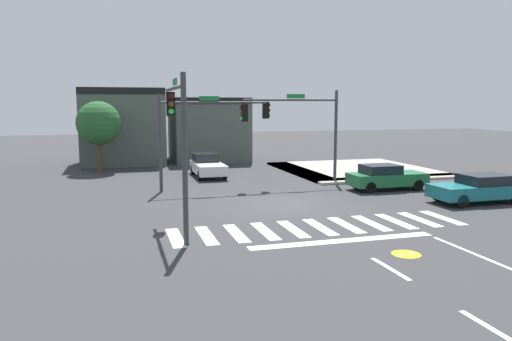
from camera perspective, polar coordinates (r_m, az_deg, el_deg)
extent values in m
plane|color=#353538|center=(23.08, 3.00, -3.95)|extent=(120.00, 120.00, 0.00)
cube|color=silver|center=(17.58, -9.39, -7.75)|extent=(0.47, 2.63, 0.01)
cube|color=silver|center=(17.74, -5.82, -7.55)|extent=(0.47, 2.63, 0.01)
cube|color=silver|center=(17.96, -2.32, -7.32)|extent=(0.47, 2.63, 0.01)
cube|color=silver|center=(18.24, 1.07, -7.08)|extent=(0.47, 2.63, 0.01)
cube|color=silver|center=(18.59, 4.34, -6.82)|extent=(0.47, 2.63, 0.01)
cube|color=silver|center=(18.99, 7.48, -6.55)|extent=(0.47, 2.63, 0.01)
cube|color=silver|center=(19.45, 10.47, -6.27)|extent=(0.47, 2.63, 0.01)
cube|color=silver|center=(19.96, 13.32, -5.99)|extent=(0.47, 2.63, 0.01)
cube|color=silver|center=(20.51, 16.02, -5.71)|extent=(0.47, 2.63, 0.01)
cube|color=silver|center=(21.11, 18.57, -5.44)|extent=(0.47, 2.63, 0.01)
cube|color=silver|center=(21.75, 20.97, -5.17)|extent=(0.47, 2.63, 0.01)
cube|color=white|center=(17.24, 10.16, -8.08)|extent=(6.80, 0.50, 0.01)
cube|color=white|center=(14.74, 15.41, -10.99)|extent=(0.16, 2.00, 0.01)
cube|color=white|center=(11.77, 26.06, -16.41)|extent=(0.16, 2.00, 0.01)
cylinder|color=yellow|center=(16.23, 17.16, -9.32)|extent=(0.91, 0.91, 0.01)
cylinder|color=white|center=(16.12, 16.54, -9.40)|extent=(0.15, 0.15, 0.00)
cylinder|color=white|center=(16.34, 17.77, -9.22)|extent=(0.15, 0.15, 0.00)
cube|color=white|center=(16.23, 17.16, -9.31)|extent=(0.41, 0.04, 0.00)
cube|color=#9E998E|center=(31.56, 15.45, -0.93)|extent=(10.00, 1.60, 0.15)
cube|color=#9E998E|center=(33.96, 5.13, -0.08)|extent=(1.60, 10.00, 0.15)
cube|color=#9E998E|center=(35.69, 11.42, 0.17)|extent=(10.00, 10.00, 0.15)
cube|color=#4C564C|center=(40.04, -15.35, 5.00)|extent=(6.30, 5.31, 5.92)
cube|color=black|center=(37.56, -15.44, 8.98)|extent=(6.30, 0.50, 0.50)
cube|color=#4C564C|center=(41.20, -5.63, 4.82)|extent=(6.00, 6.23, 5.22)
cube|color=black|center=(38.29, -4.87, 8.14)|extent=(6.00, 0.50, 0.50)
cylinder|color=#383A3D|center=(26.45, -11.14, 3.14)|extent=(0.18, 0.18, 5.24)
cylinder|color=#383A3D|center=(26.79, -4.87, 7.94)|extent=(5.93, 0.12, 0.12)
cube|color=black|center=(27.18, -1.34, 6.75)|extent=(0.32, 0.32, 0.95)
sphere|color=#470A0A|center=(27.13, -1.70, 7.37)|extent=(0.22, 0.22, 0.22)
sphere|color=#4C330C|center=(27.13, -1.69, 6.74)|extent=(0.22, 0.22, 0.22)
sphere|color=#1ED833|center=(27.14, -1.69, 6.12)|extent=(0.22, 0.22, 0.22)
cube|color=#197233|center=(26.74, -5.51, 8.40)|extent=(1.10, 0.03, 0.24)
cylinder|color=#383A3D|center=(29.46, 9.29, 3.89)|extent=(0.18, 0.18, 5.50)
cylinder|color=#383A3D|center=(28.29, 4.14, 8.22)|extent=(5.67, 0.12, 0.12)
cube|color=black|center=(27.80, 1.15, 7.07)|extent=(0.32, 0.32, 0.95)
sphere|color=#470A0A|center=(27.85, 1.49, 7.67)|extent=(0.22, 0.22, 0.22)
sphere|color=#4C330C|center=(27.85, 1.49, 7.07)|extent=(0.22, 0.22, 0.22)
sphere|color=#1ED833|center=(27.86, 1.49, 6.46)|extent=(0.22, 0.22, 0.22)
cube|color=#197233|center=(28.39, 4.69, 8.66)|extent=(1.10, 0.03, 0.24)
cylinder|color=#383A3D|center=(16.13, -8.33, 1.19)|extent=(0.18, 0.18, 5.70)
cylinder|color=#383A3D|center=(18.52, -9.56, 9.47)|extent=(0.12, 5.00, 0.12)
cube|color=black|center=(19.82, -9.97, 7.68)|extent=(0.32, 0.32, 0.95)
sphere|color=#470A0A|center=(19.65, -9.93, 8.54)|extent=(0.22, 0.22, 0.22)
sphere|color=#4C330C|center=(19.65, -9.91, 7.68)|extent=(0.22, 0.22, 0.22)
sphere|color=#1ED833|center=(19.65, -9.89, 6.82)|extent=(0.22, 0.22, 0.22)
cube|color=#197233|center=(18.28, -9.48, 10.19)|extent=(0.03, 1.10, 0.24)
cube|color=#196B70|center=(25.56, 24.46, -2.15)|extent=(4.49, 1.89, 0.61)
cube|color=black|center=(25.78, 25.30, -0.91)|extent=(2.27, 1.66, 0.46)
cylinder|color=black|center=(24.01, 22.94, -3.33)|extent=(0.63, 0.22, 0.63)
cylinder|color=black|center=(25.30, 20.57, -2.67)|extent=(0.63, 0.22, 0.63)
cylinder|color=black|center=(27.22, 25.74, -2.25)|extent=(0.63, 0.22, 0.63)
cube|color=white|center=(31.76, -5.63, 0.32)|extent=(1.77, 4.25, 0.62)
cube|color=black|center=(32.65, -5.96, 1.56)|extent=(1.56, 1.81, 0.54)
cylinder|color=black|center=(30.54, -3.70, -0.48)|extent=(0.22, 0.64, 0.64)
cylinder|color=black|center=(30.25, -6.57, -0.59)|extent=(0.22, 0.64, 0.64)
cylinder|color=black|center=(33.34, -4.77, 0.20)|extent=(0.22, 0.64, 0.64)
cylinder|color=black|center=(33.08, -7.40, 0.10)|extent=(0.22, 0.64, 0.64)
cube|color=#1E6638|center=(27.75, 15.08, -0.96)|extent=(4.25, 1.71, 0.65)
cube|color=black|center=(27.46, 14.36, 0.16)|extent=(1.95, 1.51, 0.47)
cylinder|color=black|center=(29.19, 16.74, -1.19)|extent=(0.62, 0.22, 0.62)
cylinder|color=black|center=(27.96, 18.39, -1.64)|extent=(0.62, 0.22, 0.62)
cylinder|color=black|center=(27.73, 11.71, -1.48)|extent=(0.62, 0.22, 0.62)
cylinder|color=black|center=(26.44, 13.21, -1.97)|extent=(0.62, 0.22, 0.62)
cylinder|color=#4C3823|center=(35.51, -17.81, 2.07)|extent=(0.36, 0.36, 2.80)
sphere|color=#235628|center=(35.38, -17.94, 5.30)|extent=(3.02, 3.02, 3.02)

